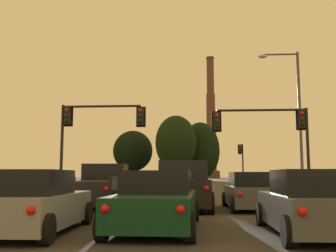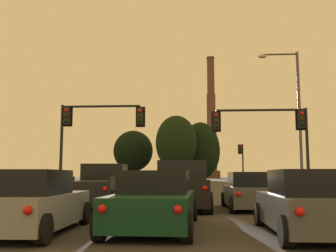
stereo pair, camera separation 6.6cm
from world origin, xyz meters
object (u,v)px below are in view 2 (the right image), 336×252
Objects in this scene: hatchback_right_lane_second at (309,205)px; suv_center_lane_front at (182,186)px; smokestack at (211,130)px; traffic_light_overhead_right at (273,129)px; traffic_light_overhead_left at (90,126)px; pickup_truck_left_lane_front at (99,188)px; hatchback_left_lane_second at (31,204)px; street_lamp at (294,108)px; sedan_center_lane_second at (155,201)px; hatchback_right_lane_front at (250,192)px; traffic_light_far_right at (242,158)px.

suv_center_lane_front is at bearing 115.43° from hatchback_right_lane_second.
traffic_light_overhead_right is at bearing -91.38° from smokestack.
pickup_truck_left_lane_front is at bearing -71.56° from traffic_light_overhead_left.
traffic_light_overhead_right is (10.88, 0.08, -0.23)m from traffic_light_overhead_left.
traffic_light_overhead_right is (8.43, 14.19, 3.35)m from hatchback_left_lane_second.
street_lamp is at bearing 77.32° from hatchback_right_lane_second.
hatchback_left_lane_second is at bearing -120.60° from street_lamp.
traffic_light_overhead_left is 13.73m from street_lamp.
sedan_center_lane_second is at bearing 16.31° from hatchback_left_lane_second.
traffic_light_overhead_left is (-8.35, 7.62, 3.57)m from hatchback_right_lane_front.
hatchback_left_lane_second is at bearing -103.36° from traffic_light_far_right.
hatchback_right_lane_second and hatchback_left_lane_second have the same top height.
traffic_light_overhead_left is at bearing 106.03° from pickup_truck_left_lane_front.
smokestack is (6.13, 157.64, 20.63)m from hatchback_right_lane_front.
traffic_light_overhead_right is at bearing 0.44° from traffic_light_overhead_left.
pickup_truck_left_lane_front is 1.13× the size of suv_center_lane_front.
traffic_light_overhead_left is at bearing -163.55° from street_lamp.
street_lamp is 0.18× the size of smokestack.
smokestack is at bearing 86.88° from hatchback_right_lane_front.
street_lamp is (0.64, -24.07, 2.38)m from traffic_light_far_right.
pickup_truck_left_lane_front is 1.35× the size of hatchback_right_lane_second.
suv_center_lane_front is 1.19× the size of hatchback_left_lane_second.
traffic_light_overhead_left is 10.88m from traffic_light_overhead_right.
hatchback_right_lane_front is at bearing -112.36° from street_lamp.
traffic_light_overhead_left reaches higher than hatchback_right_lane_second.
hatchback_left_lane_second is at bearing -90.70° from pickup_truck_left_lane_front.
hatchback_right_lane_second is 19.16m from street_lamp.
traffic_light_far_right is at bearing 85.91° from hatchback_right_lane_second.
traffic_light_overhead_left is (-5.23, 13.20, 3.57)m from sedan_center_lane_second.
smokestack is (8.74, 157.55, 20.40)m from suv_center_lane_front.
hatchback_right_lane_front is 8.78m from hatchback_left_lane_second.
hatchback_right_lane_second is 0.08× the size of smokestack.
sedan_center_lane_second is 1.15× the size of hatchback_right_lane_front.
sedan_center_lane_second is (3.00, -6.52, -0.14)m from pickup_truck_left_lane_front.
suv_center_lane_front is 0.50× the size of street_lamp.
sedan_center_lane_second is 0.48× the size of street_lamp.
hatchback_right_lane_second is at bearing -12.16° from sedan_center_lane_second.
pickup_truck_left_lane_front is at bearing 132.31° from hatchback_right_lane_second.
pickup_truck_left_lane_front is 7.43m from hatchback_left_lane_second.
traffic_light_overhead_left is 0.10× the size of smokestack.
smokestack reaches higher than street_lamp.
street_lamp is at bearing 16.45° from traffic_light_overhead_left.
hatchback_right_lane_front is at bearing 94.26° from hatchback_right_lane_second.
street_lamp reaches higher than suv_center_lane_front.
traffic_light_far_right reaches higher than hatchback_right_lane_second.
hatchback_right_lane_second is at bearing -58.18° from traffic_light_overhead_left.
traffic_light_overhead_left is at bearing 122.78° from hatchback_right_lane_second.
street_lamp is 146.98m from smokestack.
sedan_center_lane_second is 0.09× the size of smokestack.
hatchback_right_lane_front is 8.77m from traffic_light_overhead_right.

